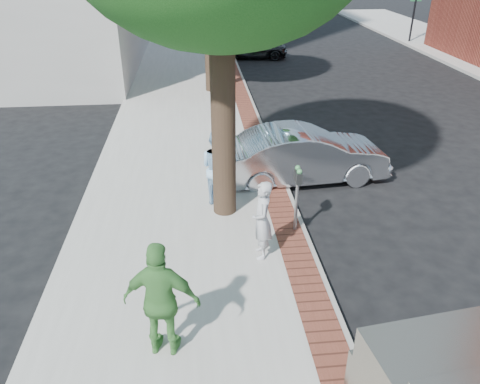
{
  "coord_description": "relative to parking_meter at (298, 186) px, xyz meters",
  "views": [
    {
      "loc": [
        -1.16,
        -7.44,
        5.6
      ],
      "look_at": [
        -0.36,
        0.8,
        1.2
      ],
      "focal_mm": 35.0,
      "sensor_mm": 36.0,
      "label": 1
    }
  ],
  "objects": [
    {
      "name": "ground",
      "position": [
        -0.85,
        -0.94,
        -1.21
      ],
      "size": [
        120.0,
        120.0,
        0.0
      ],
      "primitive_type": "plane",
      "color": "black",
      "rests_on": "ground"
    },
    {
      "name": "sidewalk",
      "position": [
        -2.35,
        7.06,
        -1.13
      ],
      "size": [
        5.0,
        60.0,
        0.15
      ],
      "primitive_type": "cube",
      "color": "#9E9991",
      "rests_on": "ground"
    },
    {
      "name": "brick_strip",
      "position": [
        -0.15,
        7.06,
        -1.05
      ],
      "size": [
        0.6,
        60.0,
        0.01
      ],
      "primitive_type": "cube",
      "color": "brown",
      "rests_on": "sidewalk"
    },
    {
      "name": "curb",
      "position": [
        0.2,
        7.06,
        -1.13
      ],
      "size": [
        0.1,
        60.0,
        0.15
      ],
      "primitive_type": "cube",
      "color": "gray",
      "rests_on": "ground"
    },
    {
      "name": "signal_near",
      "position": [
        0.05,
        21.06,
        1.05
      ],
      "size": [
        0.7,
        0.15,
        3.8
      ],
      "color": "black",
      "rests_on": "ground"
    },
    {
      "name": "signal_far",
      "position": [
        11.65,
        21.06,
        1.05
      ],
      "size": [
        0.7,
        0.15,
        3.8
      ],
      "color": "black",
      "rests_on": "ground"
    },
    {
      "name": "parking_meter",
      "position": [
        0.0,
        0.0,
        0.0
      ],
      "size": [
        0.12,
        0.32,
        1.47
      ],
      "color": "gray",
      "rests_on": "sidewalk"
    },
    {
      "name": "person_gray",
      "position": [
        -0.85,
        -0.87,
        -0.25
      ],
      "size": [
        0.4,
        0.59,
        1.6
      ],
      "primitive_type": "imported",
      "rotation": [
        0.0,
        0.0,
        -1.6
      ],
      "color": "#ACADB2",
      "rests_on": "sidewalk"
    },
    {
      "name": "person_officer",
      "position": [
        -1.57,
        1.33,
        -0.14
      ],
      "size": [
        1.09,
        1.13,
        1.83
      ],
      "primitive_type": "imported",
      "rotation": [
        0.0,
        0.0,
        2.2
      ],
      "color": "#96C4E8",
      "rests_on": "sidewalk"
    },
    {
      "name": "person_green",
      "position": [
        -2.62,
        -3.15,
        -0.1
      ],
      "size": [
        1.19,
        0.68,
        1.91
      ],
      "primitive_type": "imported",
      "rotation": [
        0.0,
        0.0,
        2.94
      ],
      "color": "#498C3F",
      "rests_on": "sidewalk"
    },
    {
      "name": "sedan_silver",
      "position": [
        0.75,
        2.65,
        -0.49
      ],
      "size": [
        4.48,
        1.91,
        1.44
      ],
      "primitive_type": "imported",
      "rotation": [
        0.0,
        0.0,
        1.66
      ],
      "color": "#BABBC2",
      "rests_on": "ground"
    },
    {
      "name": "bg_car",
      "position": [
        1.19,
        17.78,
        -0.54
      ],
      "size": [
        4.03,
        1.95,
        1.33
      ],
      "primitive_type": "imported",
      "rotation": [
        0.0,
        0.0,
        1.47
      ],
      "color": "black",
      "rests_on": "ground"
    }
  ]
}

